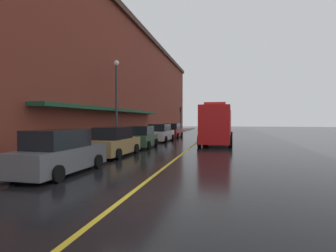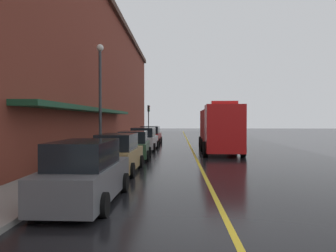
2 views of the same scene
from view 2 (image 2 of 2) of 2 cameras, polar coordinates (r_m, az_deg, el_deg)
name	(u,v)px [view 2 (image 2 of 2)]	position (r m, az deg, el deg)	size (l,w,h in m)	color
ground_plane	(190,145)	(32.27, 3.69, -3.22)	(112.00, 112.00, 0.00)	black
sidewalk_left	(125,144)	(32.63, -7.27, -3.05)	(2.40, 70.00, 0.15)	gray
lane_center_stripe	(190,145)	(32.27, 3.69, -3.22)	(0.16, 70.00, 0.01)	gold
brick_building_left	(59,73)	(33.34, -18.08, 8.60)	(10.94, 64.00, 13.62)	maroon
parked_car_0	(86,174)	(10.29, -13.86, -7.94)	(2.06, 4.83, 1.86)	#595B60
parked_car_1	(118,154)	(15.78, -8.53, -4.82)	(2.05, 4.64, 1.81)	#A5844C
parked_car_2	(134,146)	(21.01, -5.90, -3.39)	(2.16, 4.17, 1.73)	#2D5133
parked_car_3	(144,139)	(27.20, -4.14, -2.28)	(2.23, 4.87, 1.80)	silver
parked_car_4	(150,136)	(33.32, -3.02, -1.66)	(2.22, 4.15, 1.78)	maroon
fire_truck	(219,129)	(25.44, 8.75, -0.48)	(2.95, 8.91, 3.67)	red
parking_meter_0	(103,144)	(19.16, -10.95, -3.10)	(0.14, 0.18, 1.33)	#4C4C51
parking_meter_1	(134,134)	(32.61, -5.75, -1.32)	(0.14, 0.18, 1.33)	#4C4C51
street_lamp_left	(100,88)	(21.11, -11.50, 6.37)	(0.44, 0.44, 6.94)	#33383D
traffic_light_near	(149,114)	(48.04, -3.33, 2.00)	(0.38, 0.36, 4.30)	#232326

